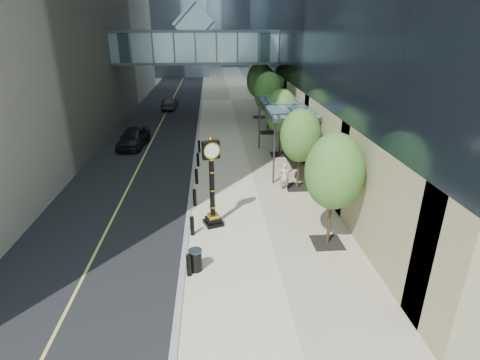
% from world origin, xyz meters
% --- Properties ---
extents(ground, '(320.00, 320.00, 0.00)m').
position_xyz_m(ground, '(0.00, 0.00, 0.00)').
color(ground, gray).
rests_on(ground, ground).
extents(road, '(8.00, 180.00, 0.02)m').
position_xyz_m(road, '(-7.00, 40.00, 0.01)').
color(road, black).
rests_on(road, ground).
extents(sidewalk, '(8.00, 180.00, 0.06)m').
position_xyz_m(sidewalk, '(1.00, 40.00, 0.03)').
color(sidewalk, beige).
rests_on(sidewalk, ground).
extents(curb, '(0.25, 180.00, 0.07)m').
position_xyz_m(curb, '(-3.00, 40.00, 0.04)').
color(curb, gray).
rests_on(curb, ground).
extents(skywalk, '(17.00, 4.20, 5.80)m').
position_xyz_m(skywalk, '(-3.00, 28.00, 7.71)').
color(skywalk, slate).
rests_on(skywalk, ground).
extents(entrance_canopy, '(3.00, 8.00, 4.38)m').
position_xyz_m(entrance_canopy, '(3.48, 14.00, 4.19)').
color(entrance_canopy, '#383F44').
rests_on(entrance_canopy, ground).
extents(bollard_row, '(0.20, 16.20, 0.90)m').
position_xyz_m(bollard_row, '(-2.70, 9.00, 0.51)').
color(bollard_row, black).
rests_on(bollard_row, sidewalk).
extents(street_trees, '(2.85, 28.71, 5.85)m').
position_xyz_m(street_trees, '(3.60, 17.34, 3.71)').
color(street_trees, black).
rests_on(street_trees, sidewalk).
extents(street_clock, '(1.11, 1.11, 4.61)m').
position_xyz_m(street_clock, '(-1.70, 5.15, 2.06)').
color(street_clock, black).
rests_on(street_clock, sidewalk).
extents(trash_bin, '(0.55, 0.55, 0.90)m').
position_xyz_m(trash_bin, '(-2.44, 1.34, 0.51)').
color(trash_bin, black).
rests_on(trash_bin, sidewalk).
extents(pedestrian, '(0.70, 0.52, 1.77)m').
position_xyz_m(pedestrian, '(2.70, 9.23, 0.94)').
color(pedestrian, '#ACAA9E').
rests_on(pedestrian, sidewalk).
extents(car_near, '(2.45, 4.96, 1.63)m').
position_xyz_m(car_near, '(-8.19, 19.09, 0.83)').
color(car_near, black).
rests_on(car_near, road).
extents(car_far, '(1.80, 4.19, 1.34)m').
position_xyz_m(car_far, '(-6.66, 34.34, 0.69)').
color(car_far, '#222227').
rests_on(car_far, road).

